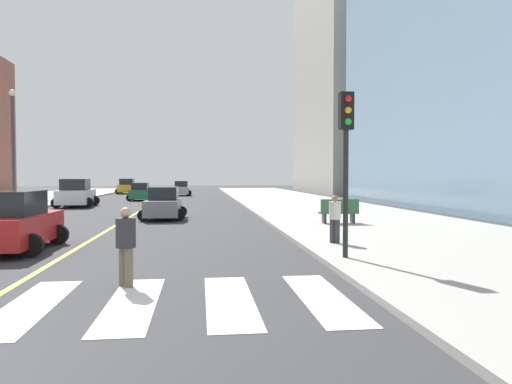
{
  "coord_description": "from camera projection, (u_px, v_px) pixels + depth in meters",
  "views": [
    {
      "loc": [
        3.95,
        -5.1,
        2.36
      ],
      "look_at": [
        7.17,
        22.66,
        1.41
      ],
      "focal_mm": 34.08,
      "sensor_mm": 36.0,
      "label": 1
    }
  ],
  "objects": [
    {
      "name": "car_red_fifth",
      "position": [
        12.0,
        223.0,
        15.08
      ],
      "size": [
        2.66,
        4.23,
        1.88
      ],
      "rotation": [
        0.0,
        0.0,
        -0.01
      ],
      "color": "red",
      "rests_on": "ground"
    },
    {
      "name": "pedestrian_waiting_east",
      "position": [
        335.0,
        217.0,
        15.87
      ],
      "size": [
        0.39,
        0.39,
        1.56
      ],
      "rotation": [
        0.0,
        0.0,
        2.55
      ],
      "color": "#38383D",
      "rests_on": "sidewalk_kerb_east"
    },
    {
      "name": "car_gray_fourth",
      "position": [
        163.0,
        204.0,
        26.16
      ],
      "size": [
        2.46,
        3.91,
        1.73
      ],
      "rotation": [
        0.0,
        0.0,
        3.12
      ],
      "color": "slate",
      "rests_on": "ground"
    },
    {
      "name": "lane_divider_paint",
      "position": [
        156.0,
        201.0,
        44.39
      ],
      "size": [
        0.16,
        80.0,
        0.01
      ],
      "primitive_type": "cube",
      "color": "yellow",
      "rests_on": "ground"
    },
    {
      "name": "car_white_third",
      "position": [
        76.0,
        194.0,
        36.35
      ],
      "size": [
        3.08,
        4.8,
        2.1
      ],
      "rotation": [
        0.0,
        0.0,
        0.05
      ],
      "color": "silver",
      "rests_on": "ground"
    },
    {
      "name": "parking_garage_concrete",
      "position": [
        373.0,
        87.0,
        67.53
      ],
      "size": [
        18.0,
        24.0,
        29.48
      ],
      "primitive_type": "cube",
      "color": "#9E9B93",
      "rests_on": "ground"
    },
    {
      "name": "car_yellow_second",
      "position": [
        127.0,
        187.0,
        62.59
      ],
      "size": [
        2.74,
        4.37,
        1.95
      ],
      "rotation": [
        0.0,
        0.0,
        0.01
      ],
      "color": "gold",
      "rests_on": "ground"
    },
    {
      "name": "pedestrian_crossing",
      "position": [
        126.0,
        243.0,
        10.26
      ],
      "size": [
        0.42,
        0.42,
        1.69
      ],
      "rotation": [
        0.0,
        0.0,
        5.51
      ],
      "color": "brown",
      "rests_on": "ground"
    },
    {
      "name": "car_green_nearest",
      "position": [
        141.0,
        192.0,
        45.82
      ],
      "size": [
        2.37,
        3.77,
        1.68
      ],
      "rotation": [
        0.0,
        0.0,
        -0.01
      ],
      "color": "#236B42",
      "rests_on": "ground"
    },
    {
      "name": "park_bench",
      "position": [
        339.0,
        212.0,
        22.42
      ],
      "size": [
        1.8,
        0.56,
        1.12
      ],
      "rotation": [
        0.0,
        0.0,
        1.57
      ],
      "color": "#33603D",
      "rests_on": "sidewalk_kerb_east"
    },
    {
      "name": "sidewalk_kerb_east",
      "position": [
        355.0,
        218.0,
        25.94
      ],
      "size": [
        10.0,
        120.0,
        0.15
      ],
      "primitive_type": "cube",
      "color": "#9E9B93",
      "rests_on": "ground"
    },
    {
      "name": "street_lamp",
      "position": [
        13.0,
        139.0,
        32.26
      ],
      "size": [
        0.44,
        0.44,
        7.91
      ],
      "color": "#38383D",
      "rests_on": "sidewalk_kerb_west"
    },
    {
      "name": "traffic_light_near_corner",
      "position": [
        346.0,
        141.0,
        12.97
      ],
      "size": [
        0.36,
        0.41,
        4.43
      ],
      "rotation": [
        0.0,
        0.0,
        3.14
      ],
      "color": "black",
      "rests_on": "sidewalk_kerb_east"
    },
    {
      "name": "car_silver_sixth",
      "position": [
        181.0,
        189.0,
        56.82
      ],
      "size": [
        2.42,
        3.85,
        1.71
      ],
      "rotation": [
        0.0,
        0.0,
        3.15
      ],
      "color": "#B7B7BC",
      "rests_on": "ground"
    }
  ]
}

